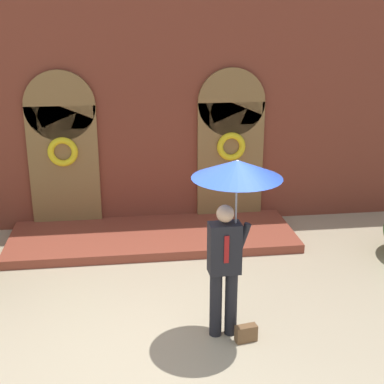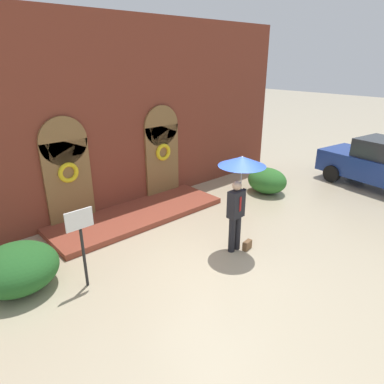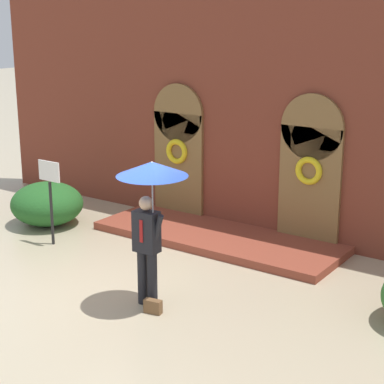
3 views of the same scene
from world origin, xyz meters
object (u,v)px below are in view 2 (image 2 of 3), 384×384
(handbag, at_px, (247,245))
(parked_car, at_px, (382,164))
(person_with_umbrella, at_px, (240,176))
(sign_post, at_px, (81,236))
(shrub_right, at_px, (267,181))
(shrub_left, at_px, (18,268))

(handbag, relative_size, parked_car, 0.07)
(handbag, bearing_deg, person_with_umbrella, 119.52)
(person_with_umbrella, distance_m, handbag, 1.82)
(person_with_umbrella, relative_size, handbag, 8.44)
(person_with_umbrella, height_order, parked_car, person_with_umbrella)
(person_with_umbrella, height_order, handbag, person_with_umbrella)
(sign_post, bearing_deg, shrub_right, 5.99)
(person_with_umbrella, distance_m, sign_post, 3.68)
(shrub_left, xyz_separation_m, shrub_right, (8.17, -0.09, -0.04))
(shrub_left, xyz_separation_m, parked_car, (11.65, -2.50, 0.41))
(parked_car, bearing_deg, handbag, 176.91)
(sign_post, bearing_deg, handbag, -19.70)
(person_with_umbrella, height_order, sign_post, person_with_umbrella)
(handbag, distance_m, parked_car, 7.04)
(sign_post, distance_m, shrub_left, 1.51)
(shrub_left, bearing_deg, parked_car, -12.12)
(handbag, distance_m, shrub_right, 4.07)
(handbag, xyz_separation_m, shrub_left, (-4.66, 2.12, 0.36))
(person_with_umbrella, relative_size, shrub_right, 1.69)
(person_with_umbrella, xyz_separation_m, parked_car, (7.15, -0.58, -1.03))
(person_with_umbrella, distance_m, shrub_right, 4.37)
(handbag, bearing_deg, shrub_right, 19.94)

